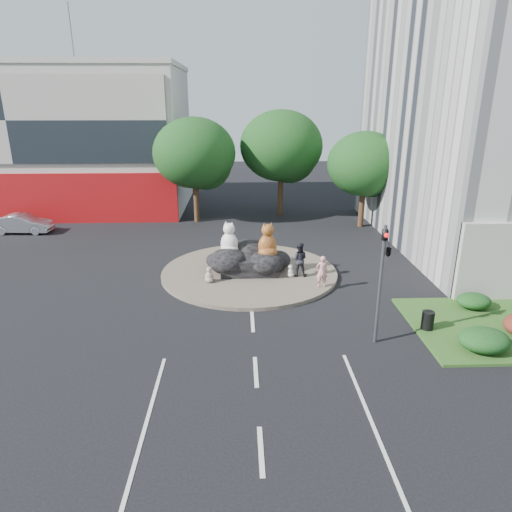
{
  "coord_description": "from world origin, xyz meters",
  "views": [
    {
      "loc": [
        -0.53,
        -14.47,
        9.51
      ],
      "look_at": [
        0.28,
        7.29,
        2.0
      ],
      "focal_mm": 32.0,
      "sensor_mm": 36.0,
      "label": 1
    }
  ],
  "objects": [
    {
      "name": "hedge_back_green",
      "position": [
        10.5,
        4.8,
        0.48
      ],
      "size": [
        1.6,
        1.28,
        0.72
      ],
      "primitive_type": "ellipsoid",
      "color": "#123A15",
      "rests_on": "grass_verge"
    },
    {
      "name": "cat_white",
      "position": [
        -1.12,
        10.24,
        2.07
      ],
      "size": [
        1.49,
        1.42,
        1.95
      ],
      "primitive_type": null,
      "rotation": [
        0.0,
        0.0,
        -0.45
      ],
      "color": "white",
      "rests_on": "rock_plinth"
    },
    {
      "name": "parked_car",
      "position": [
        -16.73,
        19.09,
        0.7
      ],
      "size": [
        4.35,
        1.7,
        1.41
      ],
      "primitive_type": "imported",
      "rotation": [
        0.0,
        0.0,
        1.52
      ],
      "color": "#B0B3B8",
      "rests_on": "ground"
    },
    {
      "name": "tree_right",
      "position": [
        9.07,
        20.06,
        4.63
      ],
      "size": [
        5.7,
        5.7,
        7.3
      ],
      "color": "#382314",
      "rests_on": "ground"
    },
    {
      "name": "pedestrian_dark",
      "position": [
        2.72,
        9.07,
        1.16
      ],
      "size": [
        1.04,
        0.87,
        1.92
      ],
      "primitive_type": "imported",
      "rotation": [
        0.0,
        0.0,
        2.97
      ],
      "color": "black",
      "rests_on": "roundabout_island"
    },
    {
      "name": "tree_mid",
      "position": [
        3.07,
        24.06,
        5.56
      ],
      "size": [
        6.84,
        6.84,
        8.76
      ],
      "color": "#382314",
      "rests_on": "ground"
    },
    {
      "name": "kitten_calico",
      "position": [
        -2.19,
        8.33,
        0.64
      ],
      "size": [
        0.55,
        0.48,
        0.89
      ],
      "primitive_type": null,
      "rotation": [
        0.0,
        0.0,
        -0.04
      ],
      "color": "beige",
      "rests_on": "roundabout_island"
    },
    {
      "name": "cat_tabby",
      "position": [
        1.01,
        9.67,
        2.11
      ],
      "size": [
        1.4,
        1.28,
        2.02
      ],
      "primitive_type": null,
      "rotation": [
        0.0,
        0.0,
        0.21
      ],
      "color": "orange",
      "rests_on": "rock_plinth"
    },
    {
      "name": "shophouse_block",
      "position": [
        -18.0,
        27.91,
        6.18
      ],
      "size": [
        25.2,
        12.3,
        17.4
      ],
      "color": "beige",
      "rests_on": "ground"
    },
    {
      "name": "rock_plinth",
      "position": [
        0.0,
        10.0,
        0.65
      ],
      "size": [
        3.2,
        2.6,
        0.9
      ],
      "primitive_type": null,
      "color": "black",
      "rests_on": "roundabout_island"
    },
    {
      "name": "litter_bin",
      "position": [
        7.5,
        2.84,
        0.52
      ],
      "size": [
        0.62,
        0.62,
        0.8
      ],
      "primitive_type": "cylinder",
      "rotation": [
        0.0,
        0.0,
        -0.2
      ],
      "color": "black",
      "rests_on": "grass_verge"
    },
    {
      "name": "street_lamp",
      "position": [
        12.82,
        8.0,
        4.55
      ],
      "size": [
        2.34,
        0.22,
        8.06
      ],
      "color": "#595B60",
      "rests_on": "ground"
    },
    {
      "name": "tree_left",
      "position": [
        -3.93,
        22.06,
        5.25
      ],
      "size": [
        6.46,
        6.46,
        8.27
      ],
      "color": "#382314",
      "rests_on": "ground"
    },
    {
      "name": "ground",
      "position": [
        0.0,
        0.0,
        0.0
      ],
      "size": [
        120.0,
        120.0,
        0.0
      ],
      "primitive_type": "plane",
      "color": "black",
      "rests_on": "ground"
    },
    {
      "name": "hedge_near_green",
      "position": [
        9.0,
        1.0,
        0.57
      ],
      "size": [
        2.0,
        1.6,
        0.9
      ],
      "primitive_type": "ellipsoid",
      "color": "#123A15",
      "rests_on": "grass_verge"
    },
    {
      "name": "traffic_light",
      "position": [
        5.1,
        2.0,
        3.62
      ],
      "size": [
        0.44,
        1.24,
        5.0
      ],
      "color": "#595B60",
      "rests_on": "ground"
    },
    {
      "name": "roundabout_island",
      "position": [
        0.0,
        10.0,
        0.1
      ],
      "size": [
        10.0,
        10.0,
        0.2
      ],
      "primitive_type": "cylinder",
      "color": "brown",
      "rests_on": "ground"
    },
    {
      "name": "pedestrian_pink",
      "position": [
        3.71,
        7.48,
        1.05
      ],
      "size": [
        0.63,
        0.42,
        1.69
      ],
      "primitive_type": "imported",
      "rotation": [
        0.0,
        0.0,
        3.17
      ],
      "color": "pink",
      "rests_on": "roundabout_island"
    },
    {
      "name": "kitten_white",
      "position": [
        2.25,
        8.96,
        0.56
      ],
      "size": [
        0.56,
        0.55,
        0.72
      ],
      "primitive_type": null,
      "rotation": [
        0.0,
        0.0,
        0.6
      ],
      "color": "silver",
      "rests_on": "roundabout_island"
    }
  ]
}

